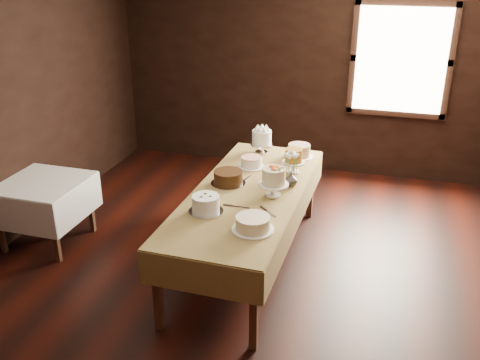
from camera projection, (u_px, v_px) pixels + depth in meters
The scene contains 20 objects.
floor at pixel (234, 279), 5.10m from camera, with size 5.00×6.00×0.01m, color black.
wall_back at pixel (299, 69), 7.17m from camera, with size 5.00×0.02×2.80m, color black.
window at pixel (401, 61), 6.70m from camera, with size 1.10×0.05×1.30m, color #FFEABF.
display_table at pixel (248, 197), 5.08m from camera, with size 1.04×2.56×0.79m.
side_table at pixel (43, 189), 5.52m from camera, with size 0.84×0.84×0.70m.
cake_meringue at pixel (262, 142), 5.94m from camera, with size 0.30×0.30×0.27m.
cake_speckled at pixel (299, 151), 5.85m from camera, with size 0.34×0.34×0.14m.
cake_lattice at pixel (251, 163), 5.59m from camera, with size 0.31×0.31×0.10m.
cake_caramel at pixel (293, 162), 5.42m from camera, with size 0.23×0.23×0.27m.
cake_chocolate at pixel (228, 178), 5.18m from camera, with size 0.39×0.39×0.13m.
cake_flowers at pixel (274, 183), 4.91m from camera, with size 0.28×0.28×0.29m.
cake_swirl at pixel (206, 204), 4.63m from camera, with size 0.34×0.34×0.15m.
cake_cream at pixel (253, 224), 4.34m from camera, with size 0.35×0.35×0.12m.
cake_server_a at pixel (241, 207), 4.73m from camera, with size 0.24×0.03×0.01m, color silver.
cake_server_b at pixel (271, 214), 4.62m from camera, with size 0.24×0.03×0.01m, color silver.
cake_server_c at pixel (248, 178), 5.34m from camera, with size 0.24×0.03×0.01m, color silver.
cake_server_d at pixel (285, 184), 5.20m from camera, with size 0.24×0.03×0.01m, color silver.
cake_server_e at pixel (211, 198), 4.90m from camera, with size 0.24×0.03×0.01m, color silver.
flower_vase at pixel (291, 179), 5.14m from camera, with size 0.13×0.13×0.14m, color #2D2823.
flower_bouquet at pixel (292, 161), 5.07m from camera, with size 0.14×0.14×0.20m, color white, non-canonical shape.
Camera 1 is at (1.26, -4.10, 2.91)m, focal length 40.03 mm.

